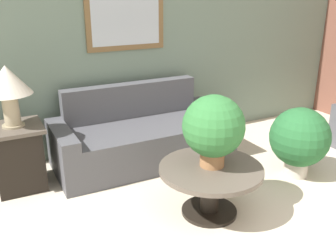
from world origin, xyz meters
TOP-DOWN VIEW (x-y plane):
  - wall_back at (-0.01, 3.08)m, footprint 7.69×0.09m
  - couch_main at (-0.41, 2.57)m, footprint 1.97×0.86m
  - coffee_table at (-0.33, 1.30)m, footprint 0.88×0.88m
  - side_table at (-1.74, 2.55)m, footprint 0.51×0.51m
  - table_lamp at (-1.74, 2.55)m, footprint 0.43×0.43m
  - potted_plant_on_table at (-0.31, 1.33)m, footprint 0.52×0.52m
  - potted_plant_floor at (0.86, 1.48)m, footprint 0.61×0.61m

SIDE VIEW (x-z plane):
  - couch_main at x=-0.41m, z-range -0.14..0.69m
  - coffee_table at x=-0.33m, z-range 0.10..0.55m
  - side_table at x=-1.74m, z-range 0.01..0.65m
  - potted_plant_floor at x=0.86m, z-range 0.05..0.78m
  - potted_plant_on_table at x=-0.31m, z-range 0.48..1.10m
  - table_lamp at x=-1.74m, z-range 0.76..1.34m
  - wall_back at x=-0.01m, z-range 0.01..2.61m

